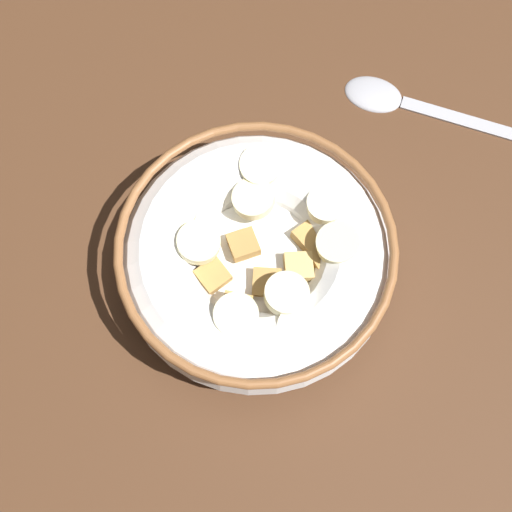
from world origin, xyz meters
TOP-DOWN VIEW (x-y plane):
  - ground_plane at (0.00, 0.00)cm, footprint 120.62×120.62cm
  - cereal_bowl at (-0.02, 0.00)cm, footprint 17.40×17.40cm
  - spoon at (14.76, 8.70)cm, footprint 14.17×11.92cm

SIDE VIEW (x-z plane):
  - ground_plane at x=0.00cm, z-range -2.00..0.00cm
  - spoon at x=14.76cm, z-range -0.07..0.73cm
  - cereal_bowl at x=-0.02cm, z-range 0.11..5.36cm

